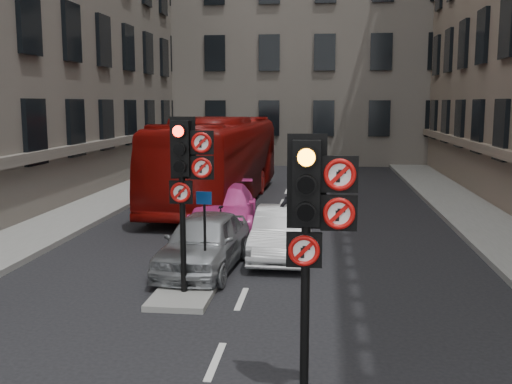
% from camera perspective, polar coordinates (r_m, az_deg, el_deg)
% --- Properties ---
extents(pavement_left, '(3.00, 50.00, 0.16)m').
position_cam_1_polar(pavement_left, '(20.99, -18.54, -2.61)').
color(pavement_left, gray).
rests_on(pavement_left, ground).
extents(pavement_right, '(3.00, 50.00, 0.16)m').
position_cam_1_polar(pavement_right, '(19.86, 22.68, -3.45)').
color(pavement_right, gray).
rests_on(pavement_right, ground).
extents(centre_island, '(1.20, 2.00, 0.12)m').
position_cam_1_polar(centre_island, '(12.61, -6.86, -9.62)').
color(centre_island, gray).
rests_on(centre_island, ground).
extents(building_far, '(30.00, 14.00, 20.00)m').
position_cam_1_polar(building_far, '(45.08, 4.50, 16.19)').
color(building_far, slate).
rests_on(building_far, ground).
extents(signal_near, '(0.91, 0.40, 3.58)m').
position_cam_1_polar(signal_near, '(7.77, 5.43, -1.83)').
color(signal_near, black).
rests_on(signal_near, ground).
extents(signal_far, '(0.91, 0.40, 3.58)m').
position_cam_1_polar(signal_far, '(12.02, -6.70, 2.40)').
color(signal_far, black).
rests_on(signal_far, centre_island).
extents(car_silver, '(1.94, 4.19, 1.39)m').
position_cam_1_polar(car_silver, '(14.31, -4.95, -4.75)').
color(car_silver, '#989C9F').
rests_on(car_silver, ground).
extents(car_white, '(1.44, 3.90, 1.28)m').
position_cam_1_polar(car_white, '(15.52, 2.50, -3.89)').
color(car_white, silver).
rests_on(car_white, ground).
extents(car_pink, '(2.34, 4.91, 1.38)m').
position_cam_1_polar(car_pink, '(18.82, -3.05, -1.53)').
color(car_pink, '#E944A6').
rests_on(car_pink, ground).
extents(bus_red, '(3.41, 12.36, 3.41)m').
position_cam_1_polar(bus_red, '(23.84, -3.54, 3.06)').
color(bus_red, maroon).
rests_on(bus_red, ground).
extents(motorcycle, '(0.74, 1.86, 1.09)m').
position_cam_1_polar(motorcycle, '(16.70, -3.67, -3.34)').
color(motorcycle, black).
rests_on(motorcycle, ground).
extents(motorcyclist, '(0.82, 0.68, 1.94)m').
position_cam_1_polar(motorcyclist, '(15.76, 3.53, -2.47)').
color(motorcyclist, black).
rests_on(motorcyclist, ground).
extents(info_sign, '(0.34, 0.11, 1.98)m').
position_cam_1_polar(info_sign, '(12.90, -4.93, -3.03)').
color(info_sign, black).
rests_on(info_sign, centre_island).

